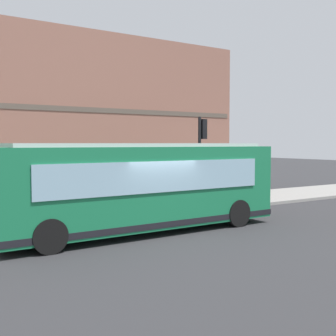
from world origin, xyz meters
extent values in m
plane|color=#2D2D30|center=(0.00, 0.00, 0.00)|extent=(120.00, 120.00, 0.00)
cube|color=gray|center=(4.71, 0.00, 0.07)|extent=(4.22, 40.00, 0.15)
cube|color=#8C5B4C|center=(9.95, 0.00, 4.24)|extent=(6.27, 18.32, 8.47)
cube|color=brown|center=(6.97, 0.00, 4.66)|extent=(0.36, 17.95, 0.24)
cube|color=slate|center=(6.87, 0.00, 1.60)|extent=(0.12, 12.82, 2.40)
cube|color=#197247|center=(0.56, 0.10, 1.60)|extent=(2.69, 10.05, 2.70)
cube|color=silver|center=(0.56, 0.10, 3.01)|extent=(2.30, 9.04, 0.12)
cube|color=#8CB2C6|center=(1.83, 0.13, 2.00)|extent=(0.22, 8.20, 1.00)
cube|color=#8CB2C6|center=(-0.71, 0.08, 2.00)|extent=(0.22, 8.20, 1.00)
cube|color=black|center=(0.56, 0.10, 0.43)|extent=(2.74, 10.09, 0.20)
cylinder|color=black|center=(1.64, 3.73, 0.50)|extent=(0.32, 1.01, 1.00)
cylinder|color=black|center=(-0.66, 3.68, 0.50)|extent=(0.32, 1.01, 1.00)
cylinder|color=black|center=(1.77, -3.27, 0.50)|extent=(0.32, 1.01, 1.00)
cylinder|color=black|center=(-0.53, -3.32, 0.50)|extent=(0.32, 1.01, 1.00)
cylinder|color=black|center=(3.17, -4.30, 2.21)|extent=(0.14, 0.14, 4.11)
cube|color=black|center=(3.17, -4.49, 3.71)|extent=(0.32, 0.24, 0.90)
sphere|color=red|center=(3.17, -4.62, 3.99)|extent=(0.20, 0.20, 0.20)
sphere|color=yellow|center=(3.17, -4.62, 3.71)|extent=(0.20, 0.20, 0.20)
sphere|color=green|center=(3.17, -4.62, 3.43)|extent=(0.20, 0.20, 0.20)
cylinder|color=gold|center=(4.27, -5.74, 0.43)|extent=(0.24, 0.24, 0.55)
sphere|color=gold|center=(4.27, -5.74, 0.78)|extent=(0.22, 0.22, 0.22)
cylinder|color=gold|center=(4.27, -5.91, 0.48)|extent=(0.10, 0.12, 0.10)
cylinder|color=gold|center=(4.44, -5.74, 0.48)|extent=(0.12, 0.10, 0.10)
cylinder|color=#3359A5|center=(3.77, -8.05, 0.59)|extent=(0.14, 0.14, 0.89)
cylinder|color=#3359A5|center=(3.61, -7.95, 0.59)|extent=(0.14, 0.14, 0.89)
cylinder|color=silver|center=(3.69, -8.00, 1.39)|extent=(0.32, 0.32, 0.70)
sphere|color=#9E704C|center=(3.69, -8.00, 1.86)|extent=(0.24, 0.24, 0.24)
cylinder|color=black|center=(4.58, -1.08, 0.53)|extent=(0.14, 0.14, 0.75)
cylinder|color=black|center=(4.75, -1.03, 0.53)|extent=(0.14, 0.14, 0.75)
cylinder|color=gold|center=(4.67, -1.06, 1.20)|extent=(0.32, 0.32, 0.59)
sphere|color=#9E704C|center=(4.67, -1.06, 1.60)|extent=(0.20, 0.20, 0.20)
camera|label=1|loc=(-12.10, 7.00, 3.06)|focal=44.81mm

